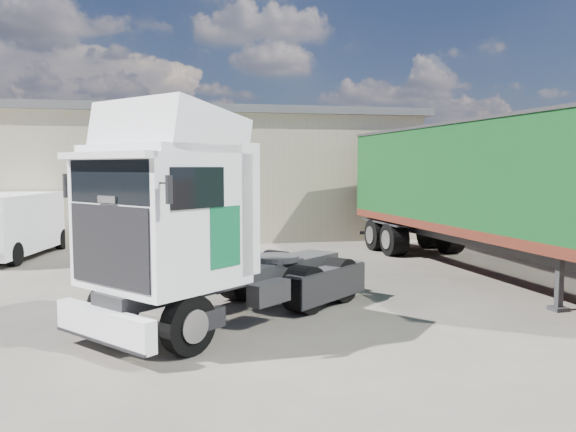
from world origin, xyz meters
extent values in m
plane|color=black|center=(0.00, 0.00, 0.00)|extent=(120.00, 120.00, 0.00)
cube|color=beige|center=(-6.00, 16.00, 2.50)|extent=(30.00, 12.00, 5.00)
cube|color=#505254|center=(-6.00, 16.00, 5.15)|extent=(30.60, 12.60, 0.30)
cube|color=#505254|center=(-2.00, 9.98, 1.80)|extent=(4.00, 0.08, 3.60)
cube|color=#505254|center=(-6.00, 16.00, 5.35)|extent=(30.60, 0.40, 0.15)
cube|color=brown|center=(11.50, 6.00, 1.25)|extent=(0.35, 26.00, 2.50)
cylinder|color=black|center=(-1.32, -1.83, 0.48)|extent=(2.19, 2.33, 0.96)
cylinder|color=black|center=(1.10, 0.25, 0.48)|extent=(2.22, 2.36, 0.96)
cylinder|color=black|center=(2.06, 1.08, 0.48)|extent=(2.22, 2.36, 0.96)
cube|color=#2D2D30|center=(0.34, -0.40, 0.82)|extent=(5.09, 4.54, 0.27)
cube|color=white|center=(-1.97, -2.39, 0.50)|extent=(1.69, 1.91, 0.50)
cube|color=white|center=(-1.07, -1.62, 2.07)|extent=(3.07, 3.09, 2.23)
cube|color=black|center=(-1.87, -2.31, 1.73)|extent=(1.35, 1.55, 1.27)
cube|color=black|center=(-1.85, -2.29, 2.73)|extent=(1.37, 1.58, 0.68)
cube|color=white|center=(-0.94, -1.50, 3.50)|extent=(2.81, 2.86, 1.12)
cube|color=#0D6139|center=(-1.55, -0.52, 1.82)|extent=(0.52, 0.45, 1.00)
cube|color=#0D6139|center=(-0.05, -2.25, 1.82)|extent=(0.52, 0.45, 1.00)
cylinder|color=#2D2D30|center=(1.24, 0.37, 1.01)|extent=(1.41, 1.41, 0.11)
cube|color=#2D2D30|center=(6.87, -1.28, 0.57)|extent=(0.33, 0.33, 1.14)
cylinder|color=black|center=(7.26, 6.92, 0.55)|extent=(2.72, 1.27, 1.10)
cube|color=#2D2D30|center=(7.54, 2.72, 0.94)|extent=(1.65, 12.50, 0.36)
cube|color=#511F12|center=(7.54, 2.72, 1.28)|extent=(3.42, 12.62, 0.25)
cube|color=black|center=(7.54, 2.72, 2.75)|extent=(3.42, 12.62, 2.70)
cube|color=#2D2D30|center=(7.54, 2.72, 4.13)|extent=(3.48, 12.68, 0.08)
cylinder|color=black|center=(-5.90, 10.12, 0.36)|extent=(2.21, 1.11, 0.73)
cube|color=white|center=(-6.22, 8.39, 1.16)|extent=(2.99, 5.37, 1.87)
camera|label=1|loc=(-0.80, -11.35, 2.96)|focal=35.00mm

